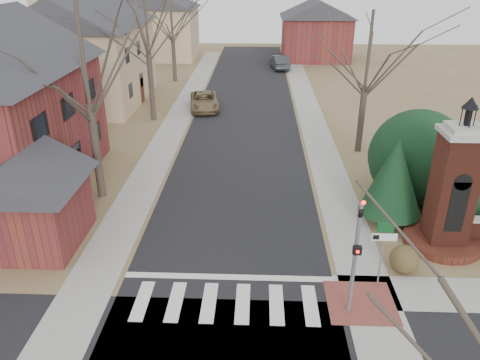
{
  "coord_description": "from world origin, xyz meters",
  "views": [
    {
      "loc": [
        1.03,
        -12.4,
        10.99
      ],
      "look_at": [
        0.3,
        6.0,
        2.43
      ],
      "focal_mm": 35.0,
      "sensor_mm": 36.0,
      "label": 1
    }
  ],
  "objects_px": {
    "traffic_signal_pole": "(356,248)",
    "sign_post": "(384,242)",
    "brick_gate_monument": "(450,200)",
    "distant_car": "(280,62)",
    "pickup_truck": "(204,101)"
  },
  "relations": [
    {
      "from": "sign_post",
      "to": "brick_gate_monument",
      "type": "height_order",
      "value": "brick_gate_monument"
    },
    {
      "from": "brick_gate_monument",
      "to": "distant_car",
      "type": "distance_m",
      "value": 37.02
    },
    {
      "from": "distant_car",
      "to": "sign_post",
      "type": "bearing_deg",
      "value": 85.28
    },
    {
      "from": "traffic_signal_pole",
      "to": "brick_gate_monument",
      "type": "height_order",
      "value": "brick_gate_monument"
    },
    {
      "from": "pickup_truck",
      "to": "sign_post",
      "type": "bearing_deg",
      "value": -76.87
    },
    {
      "from": "distant_car",
      "to": "traffic_signal_pole",
      "type": "bearing_deg",
      "value": 83.37
    },
    {
      "from": "brick_gate_monument",
      "to": "pickup_truck",
      "type": "bearing_deg",
      "value": 121.77
    },
    {
      "from": "sign_post",
      "to": "pickup_truck",
      "type": "xyz_separation_m",
      "value": [
        -8.99,
        23.03,
        -1.27
      ]
    },
    {
      "from": "traffic_signal_pole",
      "to": "brick_gate_monument",
      "type": "xyz_separation_m",
      "value": [
        4.7,
        4.42,
        -0.42
      ]
    },
    {
      "from": "traffic_signal_pole",
      "to": "pickup_truck",
      "type": "xyz_separation_m",
      "value": [
        -7.7,
        24.44,
        -1.91
      ]
    },
    {
      "from": "traffic_signal_pole",
      "to": "pickup_truck",
      "type": "height_order",
      "value": "traffic_signal_pole"
    },
    {
      "from": "brick_gate_monument",
      "to": "pickup_truck",
      "type": "height_order",
      "value": "brick_gate_monument"
    },
    {
      "from": "sign_post",
      "to": "brick_gate_monument",
      "type": "xyz_separation_m",
      "value": [
        3.41,
        3.01,
        0.22
      ]
    },
    {
      "from": "traffic_signal_pole",
      "to": "sign_post",
      "type": "bearing_deg",
      "value": 47.57
    },
    {
      "from": "sign_post",
      "to": "brick_gate_monument",
      "type": "distance_m",
      "value": 4.55
    }
  ]
}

